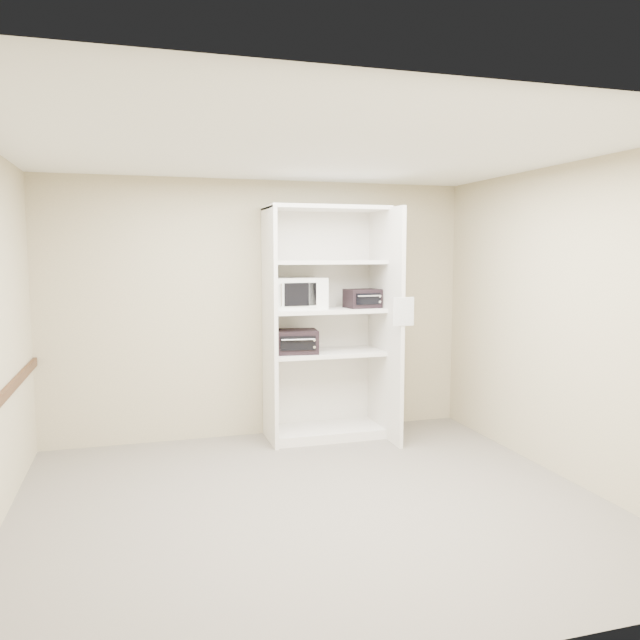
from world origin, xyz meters
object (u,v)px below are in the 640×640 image
object	(u,v)px
shelving_unit	(330,331)
microwave	(297,293)
toaster_oven_upper	(362,298)
toaster_oven_lower	(296,341)

from	to	relation	value
shelving_unit	microwave	size ratio (longest dim) A/B	4.51
shelving_unit	toaster_oven_upper	distance (m)	0.48
microwave	toaster_oven_upper	xyz separation A→B (m)	(0.68, -0.10, -0.06)
shelving_unit	microwave	bearing A→B (deg)	172.67
shelving_unit	toaster_oven_upper	size ratio (longest dim) A/B	7.07
toaster_oven_upper	shelving_unit	bearing A→B (deg)	163.06
toaster_oven_lower	shelving_unit	bearing A→B (deg)	14.10
toaster_oven_upper	toaster_oven_lower	world-z (taller)	toaster_oven_upper
microwave	shelving_unit	bearing A→B (deg)	-9.98
microwave	toaster_oven_lower	size ratio (longest dim) A/B	1.24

